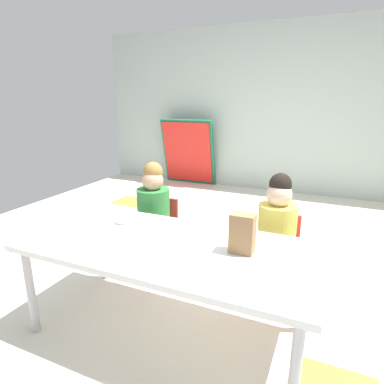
{
  "coord_description": "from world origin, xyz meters",
  "views": [
    {
      "loc": [
        0.78,
        -2.31,
        1.4
      ],
      "look_at": [
        -0.01,
        -0.54,
        0.84
      ],
      "focal_mm": 30.53,
      "sensor_mm": 36.0,
      "label": 1
    }
  ],
  "objects_px": {
    "craft_table": "(169,251)",
    "seated_child_middle_seat": "(277,226)",
    "donut_powdered_on_plate": "(123,220)",
    "paper_plate_near_edge": "(123,223)",
    "folded_activity_table": "(188,152)",
    "seated_child_near_camera": "(154,207)",
    "paper_bag_brown": "(242,233)"
  },
  "relations": [
    {
      "from": "craft_table",
      "to": "seated_child_middle_seat",
      "type": "distance_m",
      "value": 0.81
    },
    {
      "from": "donut_powdered_on_plate",
      "to": "paper_plate_near_edge",
      "type": "bearing_deg",
      "value": 0.0
    },
    {
      "from": "craft_table",
      "to": "seated_child_middle_seat",
      "type": "bearing_deg",
      "value": 50.94
    },
    {
      "from": "paper_plate_near_edge",
      "to": "donut_powdered_on_plate",
      "type": "relative_size",
      "value": 1.72
    },
    {
      "from": "folded_activity_table",
      "to": "seated_child_middle_seat",
      "type": "bearing_deg",
      "value": -54.91
    },
    {
      "from": "craft_table",
      "to": "seated_child_middle_seat",
      "type": "relative_size",
      "value": 1.85
    },
    {
      "from": "seated_child_near_camera",
      "to": "donut_powdered_on_plate",
      "type": "bearing_deg",
      "value": -85.66
    },
    {
      "from": "seated_child_middle_seat",
      "to": "paper_plate_near_edge",
      "type": "xyz_separation_m",
      "value": [
        -0.94,
        -0.47,
        0.04
      ]
    },
    {
      "from": "paper_bag_brown",
      "to": "donut_powdered_on_plate",
      "type": "relative_size",
      "value": 2.11
    },
    {
      "from": "craft_table",
      "to": "seated_child_middle_seat",
      "type": "xyz_separation_m",
      "value": [
        0.51,
        0.63,
        0.01
      ]
    },
    {
      "from": "craft_table",
      "to": "paper_plate_near_edge",
      "type": "xyz_separation_m",
      "value": [
        -0.43,
        0.16,
        0.05
      ]
    },
    {
      "from": "craft_table",
      "to": "paper_bag_brown",
      "type": "distance_m",
      "value": 0.45
    },
    {
      "from": "folded_activity_table",
      "to": "seated_child_near_camera",
      "type": "bearing_deg",
      "value": -70.79
    },
    {
      "from": "seated_child_near_camera",
      "to": "paper_plate_near_edge",
      "type": "bearing_deg",
      "value": -85.66
    },
    {
      "from": "craft_table",
      "to": "paper_bag_brown",
      "type": "height_order",
      "value": "paper_bag_brown"
    },
    {
      "from": "seated_child_middle_seat",
      "to": "seated_child_near_camera",
      "type": "bearing_deg",
      "value": 180.0
    },
    {
      "from": "seated_child_near_camera",
      "to": "folded_activity_table",
      "type": "height_order",
      "value": "folded_activity_table"
    },
    {
      "from": "seated_child_middle_seat",
      "to": "paper_plate_near_edge",
      "type": "relative_size",
      "value": 5.1
    },
    {
      "from": "paper_plate_near_edge",
      "to": "donut_powdered_on_plate",
      "type": "bearing_deg",
      "value": 0.0
    },
    {
      "from": "seated_child_near_camera",
      "to": "donut_powdered_on_plate",
      "type": "height_order",
      "value": "seated_child_near_camera"
    },
    {
      "from": "seated_child_near_camera",
      "to": "paper_plate_near_edge",
      "type": "distance_m",
      "value": 0.48
    },
    {
      "from": "seated_child_middle_seat",
      "to": "folded_activity_table",
      "type": "relative_size",
      "value": 0.84
    },
    {
      "from": "seated_child_middle_seat",
      "to": "folded_activity_table",
      "type": "height_order",
      "value": "folded_activity_table"
    },
    {
      "from": "folded_activity_table",
      "to": "paper_bag_brown",
      "type": "xyz_separation_m",
      "value": [
        1.84,
        -3.32,
        0.16
      ]
    },
    {
      "from": "paper_plate_near_edge",
      "to": "seated_child_middle_seat",
      "type": "bearing_deg",
      "value": 26.63
    },
    {
      "from": "seated_child_near_camera",
      "to": "paper_bag_brown",
      "type": "height_order",
      "value": "seated_child_near_camera"
    },
    {
      "from": "folded_activity_table",
      "to": "donut_powdered_on_plate",
      "type": "height_order",
      "value": "folded_activity_table"
    },
    {
      "from": "seated_child_middle_seat",
      "to": "paper_plate_near_edge",
      "type": "distance_m",
      "value": 1.05
    },
    {
      "from": "seated_child_near_camera",
      "to": "folded_activity_table",
      "type": "xyz_separation_m",
      "value": [
        -0.96,
        2.76,
        -0.02
      ]
    },
    {
      "from": "seated_child_middle_seat",
      "to": "paper_bag_brown",
      "type": "height_order",
      "value": "seated_child_middle_seat"
    },
    {
      "from": "paper_plate_near_edge",
      "to": "seated_child_near_camera",
      "type": "bearing_deg",
      "value": 94.34
    },
    {
      "from": "seated_child_near_camera",
      "to": "seated_child_middle_seat",
      "type": "bearing_deg",
      "value": -0.0
    }
  ]
}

